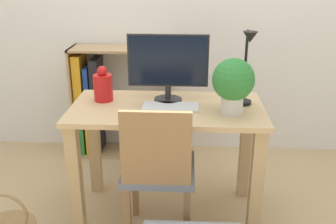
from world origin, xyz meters
TOP-DOWN VIEW (x-y plane):
  - ground_plane at (0.00, 0.00)m, footprint 10.00×10.00m
  - desk at (0.00, 0.00)m, footprint 1.13×0.59m
  - monitor at (0.00, 0.10)m, footprint 0.47×0.17m
  - keyboard at (0.02, -0.03)m, footprint 0.32×0.14m
  - vase at (-0.39, 0.09)m, footprint 0.11×0.11m
  - desk_lamp at (0.45, 0.02)m, footprint 0.10×0.19m
  - potted_plant at (0.36, -0.09)m, footprint 0.23×0.23m
  - chair at (-0.03, -0.26)m, footprint 0.40×0.40m
  - bookshelf at (-0.55, 0.83)m, footprint 0.79×0.28m

SIDE VIEW (x-z plane):
  - ground_plane at x=0.00m, z-range 0.00..0.00m
  - bookshelf at x=-0.55m, z-range 0.00..0.89m
  - chair at x=-0.03m, z-range 0.04..0.88m
  - desk at x=0.00m, z-range 0.20..0.93m
  - keyboard at x=0.02m, z-range 0.73..0.74m
  - vase at x=-0.39m, z-range 0.71..0.93m
  - potted_plant at x=0.36m, z-range 0.75..1.06m
  - monitor at x=0.00m, z-range 0.76..1.16m
  - desk_lamp at x=0.45m, z-range 0.78..1.22m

